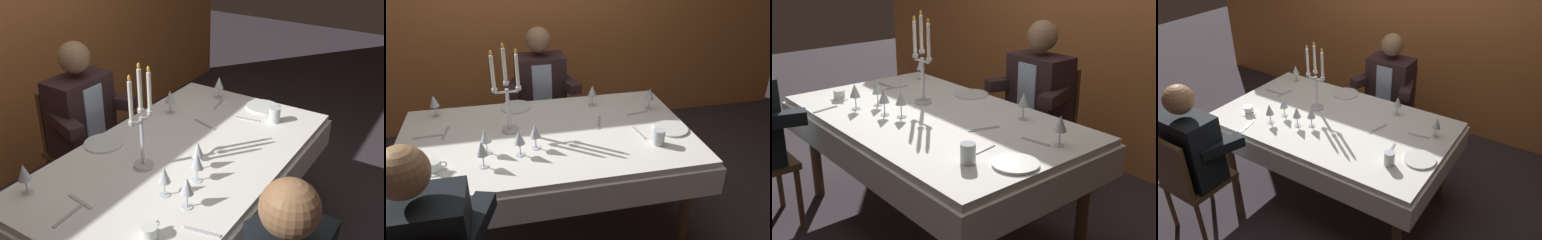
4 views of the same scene
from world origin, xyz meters
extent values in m
plane|color=#362E34|center=(0.00, 0.00, 0.00)|extent=(12.00, 12.00, 0.00)
cube|color=white|center=(0.00, 0.00, 0.72)|extent=(1.90, 1.10, 0.04)
cube|color=white|center=(0.00, 0.00, 0.61)|extent=(1.94, 1.14, 0.18)
cylinder|color=brown|center=(-0.83, -0.43, 0.35)|extent=(0.07, 0.07, 0.70)
cylinder|color=brown|center=(-0.83, 0.43, 0.35)|extent=(0.07, 0.07, 0.70)
cylinder|color=brown|center=(0.83, 0.43, 0.35)|extent=(0.07, 0.07, 0.70)
cylinder|color=silver|center=(-0.23, 0.09, 0.75)|extent=(0.11, 0.11, 0.02)
cylinder|color=silver|center=(-0.23, 0.09, 0.90)|extent=(0.02, 0.02, 0.28)
cylinder|color=silver|center=(-0.23, 0.09, 1.08)|extent=(0.04, 0.04, 0.02)
cylinder|color=white|center=(-0.23, 0.09, 1.20)|extent=(0.02, 0.02, 0.21)
ellipsoid|color=yellow|center=(-0.23, 0.09, 1.32)|extent=(0.02, 0.02, 0.03)
cylinder|color=silver|center=(-0.19, 0.09, 1.02)|extent=(0.08, 0.01, 0.01)
cylinder|color=silver|center=(-0.15, 0.09, 1.04)|extent=(0.04, 0.04, 0.02)
cylinder|color=white|center=(-0.15, 0.09, 1.16)|extent=(0.02, 0.02, 0.21)
ellipsoid|color=yellow|center=(-0.15, 0.09, 1.28)|extent=(0.02, 0.02, 0.03)
cylinder|color=silver|center=(-0.27, 0.09, 1.02)|extent=(0.07, 0.01, 0.01)
cylinder|color=silver|center=(-0.30, 0.09, 1.04)|extent=(0.04, 0.04, 0.02)
cylinder|color=white|center=(-0.30, 0.09, 1.16)|extent=(0.02, 0.02, 0.21)
ellipsoid|color=yellow|center=(-0.30, 0.09, 1.28)|extent=(0.02, 0.02, 0.03)
cylinder|color=white|center=(-0.17, 0.45, 0.75)|extent=(0.23, 0.23, 0.01)
cylinder|color=white|center=(0.82, -0.12, 0.75)|extent=(0.23, 0.23, 0.01)
cylinder|color=silver|center=(-0.40, -0.30, 0.74)|extent=(0.06, 0.06, 0.00)
cylinder|color=silver|center=(-0.40, -0.30, 0.78)|extent=(0.01, 0.01, 0.07)
cone|color=silver|center=(-0.40, -0.30, 0.86)|extent=(0.07, 0.07, 0.08)
cylinder|color=silver|center=(-0.19, -0.22, 0.74)|extent=(0.06, 0.06, 0.00)
cylinder|color=silver|center=(-0.19, -0.22, 0.78)|extent=(0.01, 0.01, 0.07)
cone|color=silver|center=(-0.19, -0.22, 0.86)|extent=(0.07, 0.07, 0.08)
cylinder|color=#E0D172|center=(-0.19, -0.22, 0.84)|extent=(0.04, 0.04, 0.03)
cylinder|color=silver|center=(-0.74, 0.43, 0.74)|extent=(0.06, 0.06, 0.00)
cylinder|color=silver|center=(-0.74, 0.43, 0.78)|extent=(0.01, 0.01, 0.07)
cone|color=silver|center=(-0.74, 0.43, 0.86)|extent=(0.07, 0.07, 0.08)
cylinder|color=#E0D172|center=(-0.74, 0.43, 0.84)|extent=(0.04, 0.04, 0.03)
cylinder|color=silver|center=(-0.09, -0.17, 0.74)|extent=(0.06, 0.06, 0.00)
cylinder|color=silver|center=(-0.09, -0.17, 0.78)|extent=(0.01, 0.01, 0.07)
cone|color=silver|center=(-0.09, -0.17, 0.86)|extent=(0.07, 0.07, 0.08)
cylinder|color=silver|center=(0.40, 0.37, 0.74)|extent=(0.06, 0.06, 0.00)
cylinder|color=silver|center=(0.40, 0.37, 0.78)|extent=(0.01, 0.01, 0.07)
cone|color=silver|center=(0.40, 0.37, 0.86)|extent=(0.07, 0.07, 0.08)
cylinder|color=#E0D172|center=(0.40, 0.37, 0.84)|extent=(0.04, 0.04, 0.03)
cylinder|color=silver|center=(-0.38, -0.16, 0.74)|extent=(0.06, 0.06, 0.00)
cylinder|color=silver|center=(-0.38, -0.16, 0.78)|extent=(0.01, 0.01, 0.07)
cone|color=silver|center=(-0.38, -0.16, 0.86)|extent=(0.07, 0.07, 0.08)
cylinder|color=silver|center=(0.80, 0.22, 0.74)|extent=(0.06, 0.06, 0.00)
cylinder|color=silver|center=(0.80, 0.22, 0.78)|extent=(0.01, 0.01, 0.07)
cone|color=silver|center=(0.80, 0.22, 0.86)|extent=(0.07, 0.07, 0.08)
cylinder|color=silver|center=(0.66, -0.28, 0.79)|extent=(0.07, 0.07, 0.10)
cylinder|color=white|center=(-0.67, -0.28, 0.74)|extent=(0.12, 0.12, 0.01)
cylinder|color=white|center=(-0.67, -0.28, 0.77)|extent=(0.08, 0.08, 0.05)
torus|color=white|center=(-0.62, -0.28, 0.78)|extent=(0.04, 0.01, 0.04)
cube|color=#B7B7BC|center=(0.38, 0.08, 0.74)|extent=(0.07, 0.19, 0.01)
cube|color=#B7B7BC|center=(0.60, -0.12, 0.74)|extent=(0.04, 0.17, 0.01)
cube|color=#B7B7BC|center=(-0.65, 0.15, 0.74)|extent=(0.04, 0.17, 0.01)
cube|color=#B7B7BC|center=(-0.51, -0.46, 0.74)|extent=(0.05, 0.17, 0.01)
cube|color=#B7B7BC|center=(0.69, 0.16, 0.74)|extent=(0.17, 0.04, 0.01)
cube|color=#B7B7BC|center=(-0.76, 0.12, 0.74)|extent=(0.19, 0.03, 0.01)
cylinder|color=brown|center=(-0.47, -0.70, 0.21)|extent=(0.04, 0.04, 0.42)
cylinder|color=brown|center=(-0.83, -0.70, 0.21)|extent=(0.04, 0.04, 0.42)
cube|color=black|center=(-0.43, -0.78, 0.77)|extent=(0.19, 0.34, 0.08)
cylinder|color=brown|center=(-0.11, 0.70, 0.21)|extent=(0.04, 0.04, 0.42)
cylinder|color=brown|center=(0.25, 0.70, 0.21)|extent=(0.04, 0.04, 0.42)
cylinder|color=brown|center=(-0.11, 1.06, 0.21)|extent=(0.04, 0.04, 0.42)
cylinder|color=brown|center=(0.25, 1.06, 0.21)|extent=(0.04, 0.04, 0.42)
cube|color=brown|center=(0.07, 0.88, 0.44)|extent=(0.42, 0.42, 0.04)
cube|color=brown|center=(0.07, 1.07, 0.68)|extent=(0.38, 0.04, 0.44)
cube|color=#301F21|center=(0.07, 0.88, 0.73)|extent=(0.42, 0.26, 0.54)
cube|color=silver|center=(0.07, 0.75, 0.76)|extent=(0.16, 0.01, 0.40)
sphere|color=#967150|center=(0.07, 0.88, 1.14)|extent=(0.21, 0.21, 0.21)
cube|color=#301F21|center=(-0.15, 0.78, 0.77)|extent=(0.19, 0.34, 0.08)
cube|color=#301F21|center=(0.29, 0.78, 0.77)|extent=(0.19, 0.34, 0.08)
camera|label=1|loc=(-1.84, -1.27, 2.07)|focal=42.38mm
camera|label=2|loc=(-0.26, -2.13, 1.93)|focal=34.80mm
camera|label=3|loc=(2.23, -1.60, 1.69)|focal=44.80mm
camera|label=4|loc=(1.56, -2.17, 2.33)|focal=35.46mm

